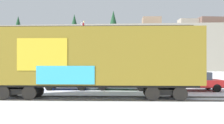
# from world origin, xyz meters

# --- Properties ---
(ground_plane) EXTENTS (260.00, 260.00, 0.00)m
(ground_plane) POSITION_xyz_m (0.00, 0.00, 0.00)
(ground_plane) COLOR silver
(track) EXTENTS (60.01, 4.31, 0.08)m
(track) POSITION_xyz_m (-0.01, 0.05, 0.04)
(track) COLOR #4C4742
(track) RESTS_ON ground_plane
(freight_car) EXTENTS (13.95, 3.38, 4.79)m
(freight_car) POSITION_xyz_m (-1.28, -0.00, 2.71)
(freight_car) COLOR olive
(freight_car) RESTS_ON ground_plane
(flagpole) EXTENTS (0.22, 1.51, 7.60)m
(flagpole) POSITION_xyz_m (-4.45, 12.99, 4.86)
(flagpole) COLOR silver
(flagpole) RESTS_ON ground_plane
(hillside) EXTENTS (126.04, 32.81, 17.27)m
(hillside) POSITION_xyz_m (0.09, 61.77, 6.42)
(hillside) COLOR gray
(hillside) RESTS_ON ground_plane
(parked_car_blue) EXTENTS (4.12, 2.03, 1.67)m
(parked_car_blue) POSITION_xyz_m (-4.28, 4.97, 0.83)
(parked_car_blue) COLOR navy
(parked_car_blue) RESTS_ON ground_plane
(parked_car_green) EXTENTS (4.84, 2.11, 1.72)m
(parked_car_green) POSITION_xyz_m (0.53, 5.12, 0.86)
(parked_car_green) COLOR #1E5933
(parked_car_green) RESTS_ON ground_plane
(parked_car_red) EXTENTS (4.28, 2.19, 1.58)m
(parked_car_red) POSITION_xyz_m (6.76, 4.85, 0.82)
(parked_car_red) COLOR #B21E1E
(parked_car_red) RESTS_ON ground_plane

